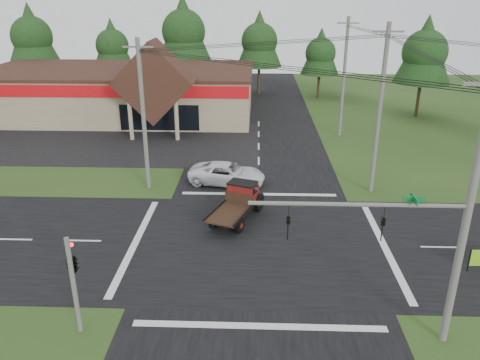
{
  "coord_description": "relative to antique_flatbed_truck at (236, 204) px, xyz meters",
  "views": [
    {
      "loc": [
        -0.23,
        -23.11,
        13.17
      ],
      "look_at": [
        -1.22,
        4.2,
        2.2
      ],
      "focal_mm": 35.0,
      "sensor_mm": 36.0,
      "label": 1
    }
  ],
  "objects": [
    {
      "name": "road_ns",
      "position": [
        1.42,
        -3.04,
        -1.07
      ],
      "size": [
        12.0,
        120.0,
        0.02
      ],
      "primitive_type": "cube",
      "color": "black",
      "rests_on": "ground"
    },
    {
      "name": "parking_apron",
      "position": [
        -12.58,
        15.96,
        -1.07
      ],
      "size": [
        28.0,
        14.0,
        0.02
      ],
      "primitive_type": "cube",
      "color": "black",
      "rests_on": "ground"
    },
    {
      "name": "road_ew",
      "position": [
        1.42,
        -3.04,
        -1.07
      ],
      "size": [
        120.0,
        12.0,
        0.02
      ],
      "primitive_type": "cube",
      "color": "black",
      "rests_on": "ground"
    },
    {
      "name": "white_pickup",
      "position": [
        -0.94,
        5.93,
        -0.31
      ],
      "size": [
        5.95,
        3.55,
        1.55
      ],
      "primitive_type": "imported",
      "rotation": [
        0.0,
        0.0,
        1.39
      ],
      "color": "white",
      "rests_on": "ground"
    },
    {
      "name": "tree_side_ne",
      "position": [
        19.42,
        26.96,
        6.29
      ],
      "size": [
        6.16,
        6.16,
        11.11
      ],
      "color": "#332316",
      "rests_on": "ground"
    },
    {
      "name": "tree_row_a",
      "position": [
        -28.58,
        36.96,
        6.97
      ],
      "size": [
        6.72,
        6.72,
        12.12
      ],
      "color": "#332316",
      "rests_on": "ground"
    },
    {
      "name": "cvs_building",
      "position": [
        -14.29,
        26.53,
        1.7
      ],
      "size": [
        30.4,
        18.2,
        9.19
      ],
      "color": "gray",
      "rests_on": "ground"
    },
    {
      "name": "antique_flatbed_truck",
      "position": [
        0.0,
        0.0,
        0.0
      ],
      "size": [
        3.65,
        5.54,
        2.17
      ],
      "primitive_type": null,
      "rotation": [
        0.0,
        0.0,
        -0.35
      ],
      "color": "#55100C",
      "rests_on": "ground"
    },
    {
      "name": "tree_row_c",
      "position": [
        -8.58,
        37.96,
        7.64
      ],
      "size": [
        7.28,
        7.28,
        13.13
      ],
      "color": "#332316",
      "rests_on": "ground"
    },
    {
      "name": "ground",
      "position": [
        1.42,
        -3.04,
        -1.08
      ],
      "size": [
        120.0,
        120.0,
        0.0
      ],
      "primitive_type": "plane",
      "color": "#274317",
      "rests_on": "ground"
    },
    {
      "name": "tree_row_b",
      "position": [
        -18.58,
        38.96,
        5.62
      ],
      "size": [
        5.6,
        5.6,
        10.1
      ],
      "color": "#332316",
      "rests_on": "ground"
    },
    {
      "name": "traffic_signal_corner",
      "position": [
        -6.08,
        -10.36,
        2.44
      ],
      "size": [
        0.53,
        2.48,
        4.4
      ],
      "color": "#595651",
      "rests_on": "ground"
    },
    {
      "name": "traffic_signal_mast",
      "position": [
        7.23,
        -10.54,
        3.34
      ],
      "size": [
        8.12,
        0.24,
        7.0
      ],
      "color": "#595651",
      "rests_on": "ground"
    },
    {
      "name": "utility_pole_nw",
      "position": [
        -6.58,
        4.96,
        4.3
      ],
      "size": [
        2.0,
        0.3,
        10.5
      ],
      "color": "#595651",
      "rests_on": "ground"
    },
    {
      "name": "utility_pole_n",
      "position": [
        9.42,
        18.96,
        4.66
      ],
      "size": [
        2.0,
        0.3,
        11.2
      ],
      "color": "#595651",
      "rests_on": "ground"
    },
    {
      "name": "utility_pole_ne",
      "position": [
        9.42,
        4.96,
        4.81
      ],
      "size": [
        2.0,
        0.3,
        11.5
      ],
      "color": "#595651",
      "rests_on": "ground"
    },
    {
      "name": "tree_row_d",
      "position": [
        1.42,
        38.96,
        6.29
      ],
      "size": [
        6.16,
        6.16,
        11.11
      ],
      "color": "#332316",
      "rests_on": "ground"
    },
    {
      "name": "utility_pole_nr",
      "position": [
        8.92,
        -10.54,
        4.56
      ],
      "size": [
        2.0,
        0.3,
        11.0
      ],
      "color": "#595651",
      "rests_on": "ground"
    },
    {
      "name": "tree_row_e",
      "position": [
        9.42,
        36.96,
        4.95
      ],
      "size": [
        5.04,
        5.04,
        9.09
      ],
      "color": "#332316",
      "rests_on": "ground"
    }
  ]
}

